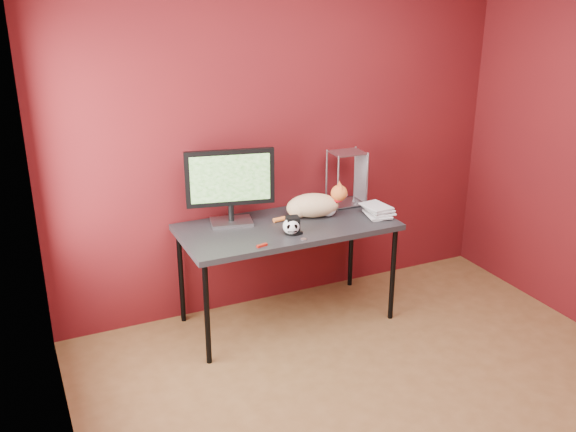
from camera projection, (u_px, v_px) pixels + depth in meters
name	position (u px, v px, depth m)	size (l,w,h in m)	color
room	(433.00, 180.00, 3.11)	(3.52, 3.52, 2.61)	brown
desk	(287.00, 231.00, 4.48)	(1.50, 0.70, 0.75)	black
monitor	(230.00, 183.00, 4.38)	(0.61, 0.25, 0.53)	#A9A9AE
cat	(314.00, 205.00, 4.58)	(0.54, 0.30, 0.26)	orange
skull_mug	(291.00, 226.00, 4.28)	(0.11, 0.12, 0.11)	white
speaker	(293.00, 226.00, 4.29)	(0.10, 0.10, 0.12)	black
book_stack	(370.00, 158.00, 4.46)	(0.21, 0.25, 0.87)	beige
wire_rack	(347.00, 178.00, 4.79)	(0.25, 0.21, 0.42)	#A9A9AE
pocket_knife	(262.00, 245.00, 4.10)	(0.07, 0.02, 0.01)	maroon
black_gadget	(299.00, 233.00, 4.29)	(0.04, 0.03, 0.02)	black
washer	(304.00, 239.00, 4.21)	(0.04, 0.04, 0.00)	#A9A9AE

